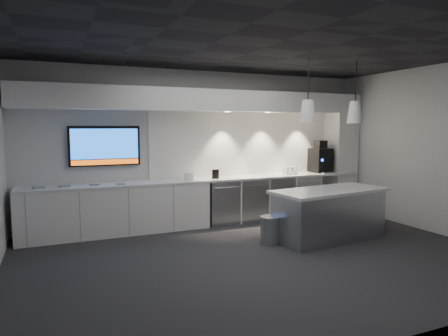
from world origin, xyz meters
name	(u,v)px	position (x,y,z in m)	size (l,w,h in m)	color
floor	(262,257)	(0.00, 0.00, 0.00)	(7.00, 7.00, 0.00)	#29292C
ceiling	(264,48)	(0.00, 0.00, 3.00)	(7.00, 7.00, 0.00)	black
wall_back	(203,147)	(0.00, 2.50, 1.50)	(7.00, 7.00, 0.00)	silver
wall_front	(404,175)	(0.00, -2.50, 1.50)	(7.00, 7.00, 0.00)	silver
wall_right	(436,150)	(3.50, 0.00, 1.50)	(7.00, 7.00, 0.00)	silver
back_counter	(209,180)	(0.00, 2.17, 0.88)	(6.80, 0.65, 0.04)	white
left_base_cabinets	(117,210)	(-1.75, 2.17, 0.43)	(3.30, 0.63, 0.86)	white
fridge_unit_a	(221,202)	(0.25, 2.17, 0.42)	(0.60, 0.61, 0.85)	#989BA1
fridge_unit_b	(249,199)	(0.88, 2.17, 0.42)	(0.60, 0.61, 0.85)	#989BA1
fridge_unit_c	(276,197)	(1.51, 2.17, 0.42)	(0.60, 0.61, 0.85)	#989BA1
fridge_unit_d	(301,195)	(2.14, 2.17, 0.42)	(0.60, 0.61, 0.85)	#989BA1
backsplash	(256,143)	(1.20, 2.48, 1.55)	(4.60, 0.03, 1.30)	white
soffit	(208,101)	(0.00, 2.20, 2.40)	(6.90, 0.60, 0.40)	white
column	(340,154)	(3.20, 2.20, 1.30)	(0.55, 0.55, 2.60)	white
wall_tv	(105,146)	(-1.90, 2.45, 1.56)	(1.25, 0.07, 0.72)	black
island	(329,214)	(1.50, 0.39, 0.43)	(2.11, 1.11, 0.85)	#989BA1
bin	(270,230)	(0.44, 0.55, 0.22)	(0.32, 0.32, 0.45)	#989BA1
coffee_machine	(320,159)	(2.65, 2.20, 1.19)	(0.39, 0.56, 0.70)	black
sign_black	(215,174)	(0.11, 2.11, 0.99)	(0.14, 0.02, 0.18)	black
sign_white	(189,177)	(-0.44, 2.07, 0.97)	(0.18, 0.02, 0.14)	white
cup_cluster	(290,171)	(1.82, 2.12, 0.98)	(0.30, 0.19, 0.16)	white
tray_a	(39,188)	(-3.01, 2.13, 0.91)	(0.16, 0.16, 0.03)	#979797
tray_b	(64,186)	(-2.62, 2.15, 0.91)	(0.16, 0.16, 0.03)	#979797
tray_c	(95,184)	(-2.11, 2.17, 0.91)	(0.16, 0.16, 0.03)	#979797
tray_d	(121,183)	(-1.69, 2.08, 0.91)	(0.16, 0.16, 0.03)	#979797
pendant_left	(308,111)	(1.02, 0.39, 2.15)	(0.26, 0.26, 1.07)	white
pendant_right	(355,112)	(1.98, 0.39, 2.15)	(0.26, 0.26, 1.07)	white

